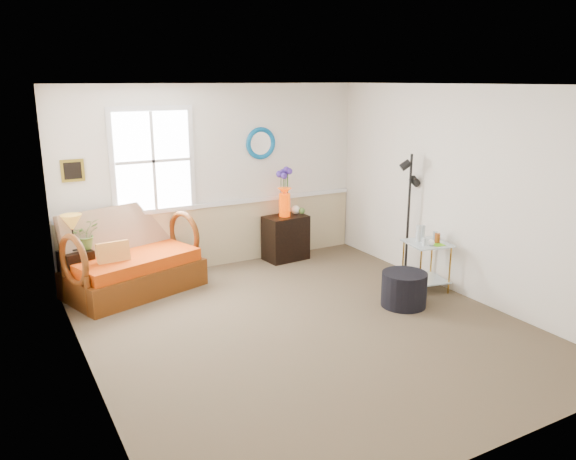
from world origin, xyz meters
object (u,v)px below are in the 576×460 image
lamp_stand (77,274)px  floor_lamp (408,216)px  loveseat (133,252)px  ottoman (404,289)px  side_table (426,266)px  cabinet (286,238)px

lamp_stand → floor_lamp: (4.13, -1.34, 0.54)m
loveseat → lamp_stand: loveseat is taller
lamp_stand → floor_lamp: bearing=-18.0°
ottoman → floor_lamp: bearing=48.4°
lamp_stand → side_table: 4.41m
loveseat → lamp_stand: size_ratio=2.68×
lamp_stand → ottoman: 4.03m
floor_lamp → ottoman: size_ratio=3.13×
floor_lamp → side_table: bearing=-79.9°
cabinet → side_table: cabinet is taller
ottoman → lamp_stand: bearing=147.3°
lamp_stand → ottoman: (3.39, -2.18, -0.10)m
loveseat → lamp_stand: (-0.67, 0.13, -0.23)m
side_table → loveseat: bearing=152.0°
side_table → ottoman: (-0.59, -0.28, -0.11)m
loveseat → side_table: 3.76m
floor_lamp → loveseat: bearing=-174.3°
floor_lamp → cabinet: bearing=152.5°
ottoman → loveseat: bearing=143.1°
lamp_stand → floor_lamp: 4.38m
side_table → cabinet: bearing=115.6°
loveseat → cabinet: bearing=-11.9°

